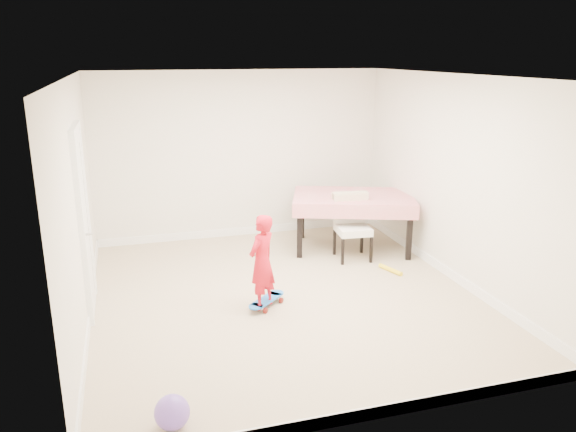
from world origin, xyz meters
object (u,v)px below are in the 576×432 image
object	(u,v)px
dining_table	(353,222)
skateboard	(267,303)
dining_chair	(353,227)
balloon	(172,412)
child	(262,265)

from	to	relation	value
dining_table	skateboard	world-z (taller)	dining_table
dining_chair	balloon	bearing A→B (deg)	-127.01
dining_chair	child	size ratio (longest dim) A/B	0.85
child	balloon	distance (m)	2.25
balloon	dining_chair	bearing A→B (deg)	47.93
dining_table	child	xyz separation A→B (m)	(-1.80, -1.67, 0.14)
balloon	child	bearing A→B (deg)	57.61
dining_table	child	size ratio (longest dim) A/B	1.59
skateboard	dining_table	bearing A→B (deg)	1.23
skateboard	child	size ratio (longest dim) A/B	0.55
dining_table	balloon	xyz separation A→B (m)	(-2.99, -3.54, -0.27)
dining_chair	skateboard	size ratio (longest dim) A/B	1.56
child	balloon	world-z (taller)	child
child	dining_chair	bearing A→B (deg)	175.66
skateboard	child	xyz separation A→B (m)	(-0.06, -0.06, 0.50)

